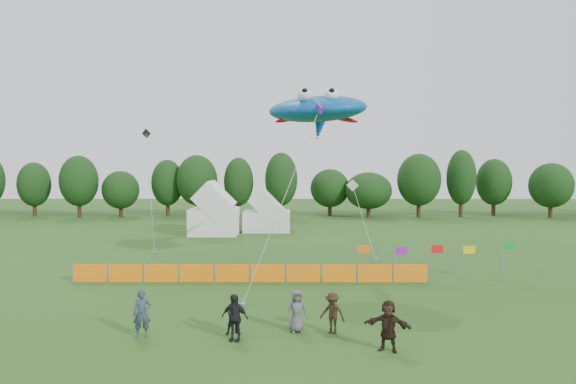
{
  "coord_description": "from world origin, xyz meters",
  "views": [
    {
      "loc": [
        0.1,
        -19.87,
        6.56
      ],
      "look_at": [
        0.0,
        6.0,
        5.2
      ],
      "focal_mm": 32.0,
      "sensor_mm": 36.0,
      "label": 1
    }
  ],
  "objects_px": {
    "spectator_c": "(332,313)",
    "spectator_e": "(297,311)",
    "barrier_fence": "(250,273)",
    "spectator_f": "(388,326)",
    "spectator_b": "(235,314)",
    "tent_right": "(267,214)",
    "tent_left": "(215,213)",
    "spectator_d": "(235,318)",
    "spectator_a": "(142,313)",
    "stingray_kite": "(317,110)"
  },
  "relations": [
    {
      "from": "spectator_f",
      "to": "tent_right",
      "type": "bearing_deg",
      "value": 121.89
    },
    {
      "from": "tent_right",
      "to": "barrier_fence",
      "type": "bearing_deg",
      "value": -89.88
    },
    {
      "from": "spectator_e",
      "to": "tent_left",
      "type": "bearing_deg",
      "value": 90.69
    },
    {
      "from": "spectator_b",
      "to": "spectator_e",
      "type": "bearing_deg",
      "value": -6.98
    },
    {
      "from": "spectator_c",
      "to": "tent_left",
      "type": "bearing_deg",
      "value": 135.1
    },
    {
      "from": "spectator_e",
      "to": "stingray_kite",
      "type": "distance_m",
      "value": 13.72
    },
    {
      "from": "tent_right",
      "to": "spectator_d",
      "type": "distance_m",
      "value": 31.89
    },
    {
      "from": "barrier_fence",
      "to": "spectator_d",
      "type": "bearing_deg",
      "value": -88.92
    },
    {
      "from": "spectator_c",
      "to": "stingray_kite",
      "type": "relative_size",
      "value": 0.11
    },
    {
      "from": "spectator_b",
      "to": "spectator_d",
      "type": "relative_size",
      "value": 0.89
    },
    {
      "from": "spectator_b",
      "to": "spectator_f",
      "type": "bearing_deg",
      "value": -31.77
    },
    {
      "from": "spectator_b",
      "to": "spectator_e",
      "type": "xyz_separation_m",
      "value": [
        2.39,
        0.31,
        0.04
      ]
    },
    {
      "from": "barrier_fence",
      "to": "stingray_kite",
      "type": "bearing_deg",
      "value": 24.45
    },
    {
      "from": "spectator_f",
      "to": "tent_left",
      "type": "bearing_deg",
      "value": 131.04
    },
    {
      "from": "tent_left",
      "to": "spectator_b",
      "type": "height_order",
      "value": "tent_left"
    },
    {
      "from": "barrier_fence",
      "to": "spectator_f",
      "type": "distance_m",
      "value": 12.1
    },
    {
      "from": "spectator_b",
      "to": "tent_right",
      "type": "bearing_deg",
      "value": 75.98
    },
    {
      "from": "spectator_b",
      "to": "spectator_d",
      "type": "height_order",
      "value": "spectator_d"
    },
    {
      "from": "spectator_c",
      "to": "spectator_f",
      "type": "distance_m",
      "value": 2.62
    },
    {
      "from": "tent_right",
      "to": "spectator_e",
      "type": "relative_size",
      "value": 2.82
    },
    {
      "from": "spectator_e",
      "to": "spectator_f",
      "type": "relative_size",
      "value": 0.92
    },
    {
      "from": "tent_left",
      "to": "tent_right",
      "type": "xyz_separation_m",
      "value": [
        4.85,
        2.23,
        -0.37
      ]
    },
    {
      "from": "spectator_a",
      "to": "spectator_c",
      "type": "relative_size",
      "value": 1.14
    },
    {
      "from": "spectator_b",
      "to": "barrier_fence",
      "type": "bearing_deg",
      "value": 76.45
    },
    {
      "from": "tent_left",
      "to": "spectator_b",
      "type": "relative_size",
      "value": 2.92
    },
    {
      "from": "tent_left",
      "to": "tent_right",
      "type": "bearing_deg",
      "value": 24.7
    },
    {
      "from": "spectator_a",
      "to": "spectator_f",
      "type": "xyz_separation_m",
      "value": [
        9.1,
        -1.42,
        -0.02
      ]
    },
    {
      "from": "spectator_f",
      "to": "barrier_fence",
      "type": "bearing_deg",
      "value": 140.14
    },
    {
      "from": "tent_right",
      "to": "tent_left",
      "type": "bearing_deg",
      "value": -155.3
    },
    {
      "from": "tent_left",
      "to": "spectator_e",
      "type": "relative_size",
      "value": 2.76
    },
    {
      "from": "spectator_a",
      "to": "spectator_c",
      "type": "xyz_separation_m",
      "value": [
        7.29,
        0.48,
        -0.11
      ]
    },
    {
      "from": "spectator_b",
      "to": "spectator_e",
      "type": "relative_size",
      "value": 0.95
    },
    {
      "from": "barrier_fence",
      "to": "spectator_b",
      "type": "xyz_separation_m",
      "value": [
        0.12,
        -8.9,
        0.28
      ]
    },
    {
      "from": "tent_right",
      "to": "spectator_b",
      "type": "bearing_deg",
      "value": -89.69
    },
    {
      "from": "barrier_fence",
      "to": "spectator_c",
      "type": "xyz_separation_m",
      "value": [
        3.9,
        -8.76,
        0.3
      ]
    },
    {
      "from": "spectator_e",
      "to": "barrier_fence",
      "type": "bearing_deg",
      "value": 92.45
    },
    {
      "from": "spectator_a",
      "to": "tent_left",
      "type": "bearing_deg",
      "value": 78.02
    },
    {
      "from": "spectator_d",
      "to": "stingray_kite",
      "type": "distance_m",
      "value": 14.87
    },
    {
      "from": "tent_left",
      "to": "spectator_a",
      "type": "relative_size",
      "value": 2.49
    },
    {
      "from": "spectator_a",
      "to": "spectator_b",
      "type": "bearing_deg",
      "value": -9.45
    },
    {
      "from": "tent_right",
      "to": "spectator_c",
      "type": "distance_m",
      "value": 31.28
    },
    {
      "from": "spectator_c",
      "to": "spectator_f",
      "type": "bearing_deg",
      "value": -18.28
    },
    {
      "from": "barrier_fence",
      "to": "spectator_e",
      "type": "bearing_deg",
      "value": -73.73
    },
    {
      "from": "spectator_d",
      "to": "stingray_kite",
      "type": "height_order",
      "value": "stingray_kite"
    },
    {
      "from": "barrier_fence",
      "to": "spectator_b",
      "type": "height_order",
      "value": "spectator_b"
    },
    {
      "from": "stingray_kite",
      "to": "spectator_a",
      "type": "bearing_deg",
      "value": -123.3
    },
    {
      "from": "tent_left",
      "to": "spectator_d",
      "type": "bearing_deg",
      "value": -80.28
    },
    {
      "from": "spectator_c",
      "to": "spectator_e",
      "type": "distance_m",
      "value": 1.4
    },
    {
      "from": "spectator_c",
      "to": "spectator_e",
      "type": "xyz_separation_m",
      "value": [
        -1.39,
        0.17,
        0.02
      ]
    },
    {
      "from": "spectator_d",
      "to": "stingray_kite",
      "type": "relative_size",
      "value": 0.12
    }
  ]
}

